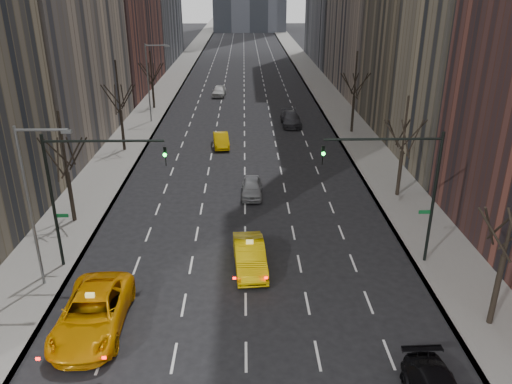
{
  "coord_description": "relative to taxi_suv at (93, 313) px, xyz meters",
  "views": [
    {
      "loc": [
        0.03,
        -13.84,
        15.63
      ],
      "look_at": [
        0.7,
        14.84,
        3.5
      ],
      "focal_mm": 35.0,
      "sensor_mm": 36.0,
      "label": 1
    }
  ],
  "objects": [
    {
      "name": "taxi_sedan",
      "position": [
        7.63,
        5.41,
        -0.09
      ],
      "size": [
        2.11,
        5.11,
        1.64
      ],
      "primitive_type": "imported",
      "rotation": [
        0.0,
        0.0,
        0.07
      ],
      "color": "#E1B704",
      "rests_on": "ground"
    },
    {
      "name": "tree_rw_a",
      "position": [
        19.37,
        -0.16,
        2.96
      ],
      "size": [
        3.36,
        3.5,
        8.28
      ],
      "color": "black",
      "rests_on": "ground"
    },
    {
      "name": "far_suv_grey",
      "position": [
        12.83,
        37.16,
        -0.15
      ],
      "size": [
        2.24,
        5.31,
        1.53
      ],
      "primitive_type": "imported",
      "rotation": [
        0.0,
        0.0,
        0.02
      ],
      "color": "#323136",
      "rests_on": "ground"
    },
    {
      "name": "traffic_mast_right",
      "position": [
        16.48,
        5.84,
        4.57
      ],
      "size": [
        6.69,
        0.39,
        8.0
      ],
      "color": "black",
      "rests_on": "ground"
    },
    {
      "name": "tree_rw_c",
      "position": [
        19.37,
        33.84,
        3.12
      ],
      "size": [
        3.36,
        3.5,
        8.74
      ],
      "color": "black",
      "rests_on": "ground"
    },
    {
      "name": "tree_lw_d",
      "position": [
        -4.63,
        45.84,
        2.65
      ],
      "size": [
        3.36,
        3.5,
        7.36
      ],
      "color": "black",
      "rests_on": "ground"
    },
    {
      "name": "sidewalk_right",
      "position": [
        19.62,
        63.84,
        -0.84
      ],
      "size": [
        4.5,
        320.0,
        0.15
      ],
      "primitive_type": "cube",
      "color": "slate",
      "rests_on": "ground"
    },
    {
      "name": "tree_lw_c",
      "position": [
        -4.63,
        27.84,
        3.12
      ],
      "size": [
        3.36,
        3.5,
        8.74
      ],
      "color": "black",
      "rests_on": "ground"
    },
    {
      "name": "streetlight_near",
      "position": [
        -3.47,
        3.84,
        4.7
      ],
      "size": [
        2.83,
        0.22,
        9.0
      ],
      "color": "slate",
      "rests_on": "ground"
    },
    {
      "name": "tree_lw_b",
      "position": [
        -4.63,
        11.84,
        2.8
      ],
      "size": [
        3.36,
        3.5,
        7.82
      ],
      "color": "black",
      "rests_on": "ground"
    },
    {
      "name": "silver_sedan_ahead",
      "position": [
        7.92,
        16.26,
        -0.23
      ],
      "size": [
        1.71,
        4.04,
        1.36
      ],
      "primitive_type": "imported",
      "rotation": [
        0.0,
        0.0,
        -0.03
      ],
      "color": "gray",
      "rests_on": "ground"
    },
    {
      "name": "sidewalk_left",
      "position": [
        -4.88,
        63.84,
        -0.84
      ],
      "size": [
        4.5,
        320.0,
        0.15
      ],
      "primitive_type": "cube",
      "color": "slate",
      "rests_on": "ground"
    },
    {
      "name": "streetlight_far",
      "position": [
        -3.47,
        38.84,
        4.7
      ],
      "size": [
        2.83,
        0.22,
        9.0
      ],
      "color": "slate",
      "rests_on": "ground"
    },
    {
      "name": "traffic_mast_left",
      "position": [
        -1.74,
        5.84,
        4.57
      ],
      "size": [
        6.69,
        0.39,
        8.0
      ],
      "color": "black",
      "rests_on": "ground"
    },
    {
      "name": "tree_rw_b",
      "position": [
        19.37,
        15.84,
        2.8
      ],
      "size": [
        3.36,
        3.5,
        7.82
      ],
      "color": "black",
      "rests_on": "ground"
    },
    {
      "name": "far_car_white",
      "position": [
        3.67,
        53.58,
        -0.15
      ],
      "size": [
        2.06,
        4.6,
        1.53
      ],
      "primitive_type": "imported",
      "rotation": [
        0.0,
        0.0,
        -0.06
      ],
      "color": "silver",
      "rests_on": "ground"
    },
    {
      "name": "taxi_suv",
      "position": [
        0.0,
        0.0,
        0.0
      ],
      "size": [
        3.17,
        6.64,
        1.83
      ],
      "primitive_type": "imported",
      "rotation": [
        0.0,
        0.0,
        0.02
      ],
      "color": "orange",
      "rests_on": "ground"
    },
    {
      "name": "far_taxi",
      "position": [
        4.98,
        28.99,
        -0.22
      ],
      "size": [
        1.92,
        4.36,
        1.39
      ],
      "primitive_type": "imported",
      "rotation": [
        0.0,
        0.0,
        0.11
      ],
      "color": "#EEB505",
      "rests_on": "ground"
    }
  ]
}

